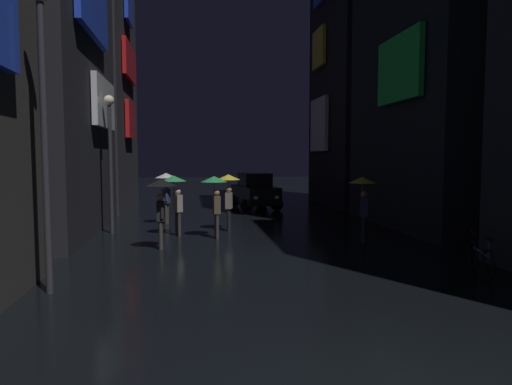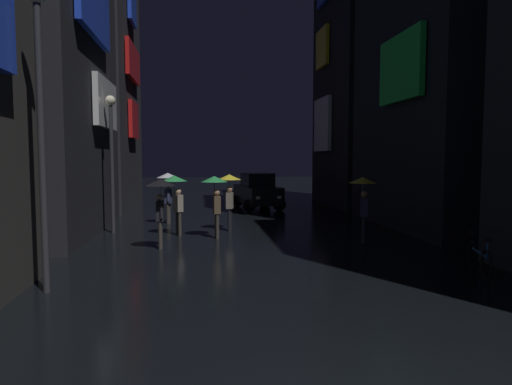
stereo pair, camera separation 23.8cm
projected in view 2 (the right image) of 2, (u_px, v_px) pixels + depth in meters
The scene contains 12 objects.
building_left_far at pixel (94, 78), 24.74m from camera, with size 4.25×8.15×14.16m.
building_right_far at pixel (363, 54), 25.99m from camera, with size 4.25×7.11×17.27m.
pedestrian_foreground_left_black at pixel (161, 194), 13.53m from camera, with size 0.90×0.90×2.12m.
pedestrian_far_right_yellow at pixel (363, 191), 14.79m from camera, with size 0.90×0.90×2.12m.
pedestrian_midstreet_centre_clear at pixel (168, 184), 18.84m from camera, with size 0.90×0.90×2.12m.
pedestrian_midstreet_left_green at pixel (176, 188), 16.04m from camera, with size 0.90×0.90×2.12m.
pedestrian_foreground_right_yellow at pixel (229, 186), 17.08m from camera, with size 0.90×0.90×2.12m.
pedestrian_near_crossing_green at pixel (215, 189), 15.54m from camera, with size 0.90×0.90×2.12m.
bicycle_parked_at_storefront at pixel (479, 259), 10.64m from camera, with size 0.59×1.76×0.96m.
car_distant at pixel (257, 191), 24.54m from camera, with size 2.65×4.32×1.92m.
streetlamp_left_near at pixel (40, 106), 9.03m from camera, with size 0.36×0.36×6.11m.
streetlamp_left_far at pixel (111, 146), 16.42m from camera, with size 0.36×0.36×4.97m.
Camera 2 is at (-1.90, -3.98, 2.76)m, focal length 32.00 mm.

